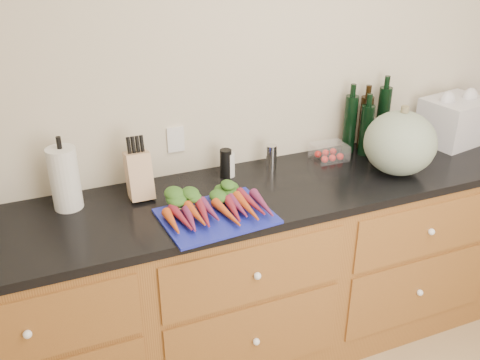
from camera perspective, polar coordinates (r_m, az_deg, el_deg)
name	(u,v)px	position (r m, az deg, el deg)	size (l,w,h in m)	color
wall_back	(289,86)	(2.69, 5.24, 9.95)	(4.10, 0.05, 2.60)	beige
cabinets	(311,263)	(2.81, 7.61, -8.81)	(3.60, 0.64, 0.90)	brown
countertop	(317,182)	(2.57, 8.19, -0.20)	(3.64, 0.62, 0.04)	black
cutting_board	(216,216)	(2.21, -2.53, -3.86)	(0.45, 0.34, 0.01)	#161F9B
carrots	(213,205)	(2.23, -2.91, -2.71)	(0.42, 0.31, 0.06)	#C94A17
squash	(400,143)	(2.64, 16.70, 3.80)	(0.34, 0.34, 0.31)	slate
paper_towel	(65,179)	(2.34, -18.19, 0.14)	(0.12, 0.12, 0.27)	silver
knife_block	(139,175)	(2.37, -10.71, 0.49)	(0.10, 0.10, 0.21)	tan
grinder_salt	(229,165)	(2.53, -1.14, 1.64)	(0.05, 0.05, 0.12)	silver
grinder_pepper	(226,163)	(2.52, -1.52, 1.78)	(0.06, 0.06, 0.14)	black
canister_chrome	(271,157)	(2.61, 3.34, 2.46)	(0.05, 0.05, 0.12)	silver
tomato_box	(329,152)	(2.75, 9.50, 2.97)	(0.17, 0.13, 0.08)	white
bottles	(366,123)	(2.87, 13.32, 5.91)	(0.27, 0.14, 0.32)	black
grocery_bag	(455,121)	(3.13, 21.91, 5.89)	(0.33, 0.26, 0.24)	silver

